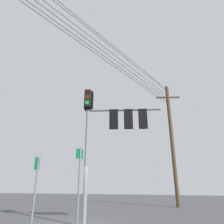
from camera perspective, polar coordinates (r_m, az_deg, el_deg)
The scene contains 5 objects.
signal_mast_assembly at distance 10.33m, azimuth -1.68°, elevation -3.36°, with size 3.90×1.31×6.42m.
utility_pole_wooden at distance 19.02m, azimuth 16.37°, elevation -7.44°, with size 2.21×0.63×10.67m.
route_sign_primary at distance 7.63m, azimuth -9.27°, elevation -18.92°, with size 0.16×0.29×3.00m.
route_sign_secondary at distance 7.98m, azimuth -20.66°, elevation -19.05°, with size 0.10×0.29×2.69m.
overhead_wire_span at distance 12.45m, azimuth -9.39°, elevation 21.80°, with size 9.42×20.51×2.19m.
Camera 1 is at (-4.30, 9.52, 1.71)m, focal length 32.74 mm.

